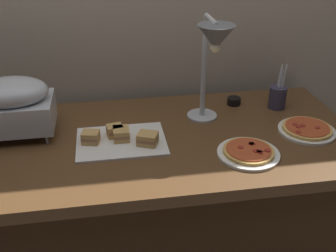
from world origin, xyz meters
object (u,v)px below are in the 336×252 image
at_px(heat_lamp, 213,48).
at_px(sauce_cup_near, 234,101).
at_px(utensil_holder, 278,97).
at_px(pizza_plate_center, 248,152).
at_px(sandwich_platter, 121,139).
at_px(pizza_plate_front, 307,129).
at_px(chafing_dish, 13,104).

relative_size(heat_lamp, sauce_cup_near, 7.25).
xyz_separation_m(sauce_cup_near, utensil_holder, (0.20, -0.07, 0.04)).
bearing_deg(pizza_plate_center, sandwich_platter, 159.92).
bearing_deg(heat_lamp, utensil_holder, 24.11).
bearing_deg(pizza_plate_front, chafing_dish, 171.95).
xyz_separation_m(heat_lamp, pizza_plate_center, (0.10, -0.23, -0.37)).
bearing_deg(sauce_cup_near, chafing_dish, -171.51).
distance_m(heat_lamp, utensil_holder, 0.53).
bearing_deg(sauce_cup_near, pizza_plate_center, -100.45).
relative_size(chafing_dish, heat_lamp, 0.66).
bearing_deg(pizza_plate_center, chafing_dish, 161.16).
xyz_separation_m(chafing_dish, heat_lamp, (0.83, -0.09, 0.23)).
height_order(pizza_plate_front, sauce_cup_near, sauce_cup_near).
xyz_separation_m(chafing_dish, pizza_plate_front, (1.25, -0.18, -0.14)).
xyz_separation_m(sandwich_platter, sauce_cup_near, (0.58, 0.29, 0.00)).
height_order(chafing_dish, pizza_plate_front, chafing_dish).
height_order(pizza_plate_front, pizza_plate_center, same).
relative_size(chafing_dish, pizza_plate_center, 1.29).
relative_size(heat_lamp, pizza_plate_front, 1.95).
height_order(sandwich_platter, utensil_holder, utensil_holder).
height_order(pizza_plate_center, utensil_holder, utensil_holder).
height_order(sandwich_platter, sauce_cup_near, sandwich_platter).
bearing_deg(pizza_plate_front, utensil_holder, 97.42).
distance_m(sandwich_platter, utensil_holder, 0.81).
xyz_separation_m(heat_lamp, utensil_holder, (0.39, 0.17, -0.32)).
distance_m(pizza_plate_front, sauce_cup_near, 0.40).
bearing_deg(sauce_cup_near, heat_lamp, -128.11).
xyz_separation_m(chafing_dish, sandwich_platter, (0.44, -0.14, -0.13)).
height_order(heat_lamp, sauce_cup_near, heat_lamp).
xyz_separation_m(chafing_dish, pizza_plate_center, (0.93, -0.32, -0.14)).
height_order(pizza_plate_center, sandwich_platter, sandwich_platter).
distance_m(heat_lamp, sandwich_platter, 0.53).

